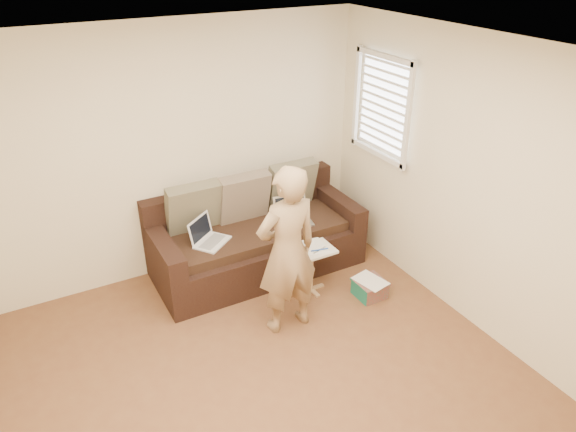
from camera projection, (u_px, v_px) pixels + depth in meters
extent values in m
plane|color=brown|center=(285.00, 399.00, 4.20)|extent=(4.50, 4.50, 0.00)
plane|color=white|center=(283.00, 66.00, 2.97)|extent=(4.50, 4.50, 0.00)
plane|color=beige|center=(178.00, 154.00, 5.32)|extent=(4.00, 0.00, 4.00)
plane|color=beige|center=(494.00, 198.00, 4.43)|extent=(0.00, 4.50, 4.50)
imported|color=#977D52|center=(287.00, 251.00, 4.61)|extent=(0.60, 0.42, 1.62)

